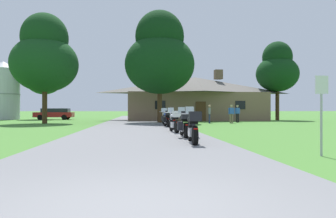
# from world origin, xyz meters

# --- Properties ---
(ground_plane) EXTENTS (500.00, 500.00, 0.00)m
(ground_plane) POSITION_xyz_m (0.00, 20.00, 0.00)
(ground_plane) COLOR #42752D
(asphalt_driveway) EXTENTS (6.40, 80.00, 0.06)m
(asphalt_driveway) POSITION_xyz_m (0.00, 18.00, 0.03)
(asphalt_driveway) COLOR slate
(asphalt_driveway) RESTS_ON ground
(motorcycle_black_nearest_to_camera) EXTENTS (0.66, 2.08, 1.30)m
(motorcycle_black_nearest_to_camera) POSITION_xyz_m (1.93, 7.25, 0.62)
(motorcycle_black_nearest_to_camera) COLOR black
(motorcycle_black_nearest_to_camera) RESTS_ON asphalt_driveway
(motorcycle_black_second_in_row) EXTENTS (0.72, 2.08, 1.30)m
(motorcycle_black_second_in_row) POSITION_xyz_m (2.01, 9.77, 0.61)
(motorcycle_black_second_in_row) COLOR black
(motorcycle_black_second_in_row) RESTS_ON asphalt_driveway
(motorcycle_silver_third_in_row) EXTENTS (0.68, 2.08, 1.30)m
(motorcycle_silver_third_in_row) POSITION_xyz_m (1.90, 12.80, 0.62)
(motorcycle_silver_third_in_row) COLOR black
(motorcycle_silver_third_in_row) RESTS_ON asphalt_driveway
(motorcycle_black_fourth_in_row) EXTENTS (0.66, 2.08, 1.30)m
(motorcycle_black_fourth_in_row) POSITION_xyz_m (2.09, 15.60, 0.62)
(motorcycle_black_fourth_in_row) COLOR black
(motorcycle_black_fourth_in_row) RESTS_ON asphalt_driveway
(motorcycle_blue_fifth_in_row) EXTENTS (0.82, 2.08, 1.30)m
(motorcycle_blue_fifth_in_row) POSITION_xyz_m (2.00, 18.21, 0.61)
(motorcycle_blue_fifth_in_row) COLOR black
(motorcycle_blue_fifth_in_row) RESTS_ON asphalt_driveway
(motorcycle_white_farthest_in_row) EXTENTS (0.83, 2.08, 1.30)m
(motorcycle_white_farthest_in_row) POSITION_xyz_m (2.10, 20.96, 0.61)
(motorcycle_white_farthest_in_row) COLOR black
(motorcycle_white_farthest_in_row) RESTS_ON asphalt_driveway
(stone_lodge) EXTENTS (16.32, 7.20, 5.93)m
(stone_lodge) POSITION_xyz_m (6.58, 32.87, 2.59)
(stone_lodge) COLOR brown
(stone_lodge) RESTS_ON ground
(bystander_blue_shirt_near_lodge) EXTENTS (0.55, 0.22, 1.69)m
(bystander_blue_shirt_near_lodge) POSITION_xyz_m (8.46, 24.61, 0.95)
(bystander_blue_shirt_near_lodge) COLOR #75664C
(bystander_blue_shirt_near_lodge) RESTS_ON ground
(bystander_blue_shirt_beside_signpost) EXTENTS (0.54, 0.29, 1.69)m
(bystander_blue_shirt_beside_signpost) POSITION_xyz_m (9.62, 26.49, 0.95)
(bystander_blue_shirt_beside_signpost) COLOR black
(bystander_blue_shirt_beside_signpost) RESTS_ON ground
(bystander_gray_shirt_by_tree) EXTENTS (0.29, 0.54, 1.67)m
(bystander_gray_shirt_by_tree) POSITION_xyz_m (6.41, 24.54, 0.93)
(bystander_gray_shirt_by_tree) COLOR navy
(bystander_gray_shirt_by_tree) RESTS_ON ground
(metal_signpost_roadside) EXTENTS (0.36, 0.06, 2.14)m
(metal_signpost_roadside) POSITION_xyz_m (4.89, 4.30, 1.35)
(metal_signpost_roadside) COLOR #9EA0A5
(metal_signpost_roadside) RESTS_ON ground
(tree_left_far) EXTENTS (4.68, 4.68, 8.83)m
(tree_left_far) POSITION_xyz_m (-12.18, 38.40, 5.74)
(tree_left_far) COLOR #422D19
(tree_left_far) RESTS_ON ground
(tree_right_of_lodge) EXTENTS (4.95, 4.95, 9.31)m
(tree_right_of_lodge) POSITION_xyz_m (16.35, 32.45, 6.06)
(tree_right_of_lodge) COLOR #422D19
(tree_right_of_lodge) RESTS_ON ground
(tree_left_near) EXTENTS (5.92, 5.92, 9.92)m
(tree_left_near) POSITION_xyz_m (-8.40, 25.64, 6.04)
(tree_left_near) COLOR #422D19
(tree_left_near) RESTS_ON ground
(tree_by_lodge_front) EXTENTS (6.46, 6.46, 10.45)m
(tree_by_lodge_front) POSITION_xyz_m (1.96, 25.64, 6.21)
(tree_by_lodge_front) COLOR #422D19
(tree_by_lodge_front) RESTS_ON ground
(metal_silo_distant) EXTENTS (3.99, 3.99, 7.35)m
(metal_silo_distant) POSITION_xyz_m (-17.07, 38.04, 3.68)
(metal_silo_distant) COLOR #B2B7BC
(metal_silo_distant) RESTS_ON ground
(parked_red_suv_far_left) EXTENTS (4.61, 1.93, 1.40)m
(parked_red_suv_far_left) POSITION_xyz_m (-10.37, 36.62, 0.78)
(parked_red_suv_far_left) COLOR maroon
(parked_red_suv_far_left) RESTS_ON ground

